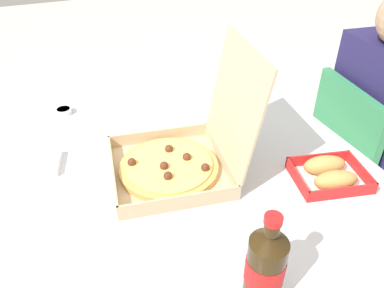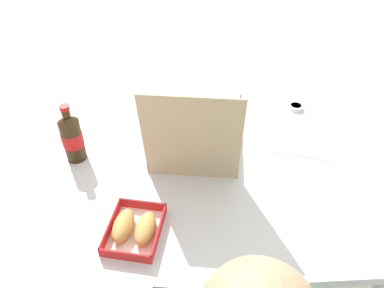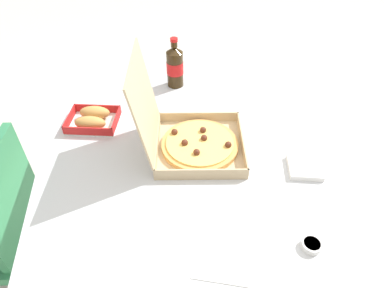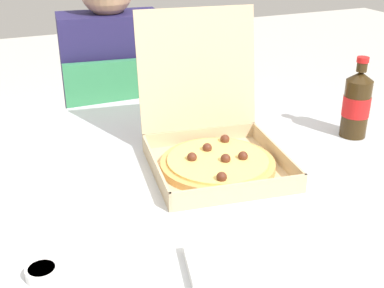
{
  "view_description": "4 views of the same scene",
  "coord_description": "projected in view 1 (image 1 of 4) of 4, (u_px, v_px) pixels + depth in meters",
  "views": [
    {
      "loc": [
        0.84,
        -0.31,
        1.4
      ],
      "look_at": [
        0.03,
        0.02,
        0.79
      ],
      "focal_mm": 35.3,
      "sensor_mm": 36.0,
      "label": 1
    },
    {
      "loc": [
        0.12,
        1.0,
        1.61
      ],
      "look_at": [
        0.06,
        -0.06,
        0.74
      ],
      "focal_mm": 34.09,
      "sensor_mm": 36.0,
      "label": 2
    },
    {
      "loc": [
        -0.86,
        0.11,
        1.58
      ],
      "look_at": [
        0.05,
        -0.03,
        0.74
      ],
      "focal_mm": 32.42,
      "sensor_mm": 36.0,
      "label": 3
    },
    {
      "loc": [
        -0.43,
        -1.01,
        1.29
      ],
      "look_at": [
        0.01,
        0.02,
        0.77
      ],
      "focal_mm": 46.62,
      "sensor_mm": 36.0,
      "label": 4
    }
  ],
  "objects": [
    {
      "name": "pizza_box_open",
      "position": [
        180.0,
        157.0,
        1.04
      ],
      "size": [
        0.36,
        0.41,
        0.35
      ],
      "color": "tan",
      "rests_on": "dining_table"
    },
    {
      "name": "paper_menu",
      "position": [
        133.0,
        106.0,
        1.38
      ],
      "size": [
        0.25,
        0.21,
        0.0
      ],
      "primitive_type": "cube",
      "rotation": [
        0.0,
        0.0,
        -0.32
      ],
      "color": "white",
      "rests_on": "dining_table"
    },
    {
      "name": "cola_bottle",
      "position": [
        265.0,
        267.0,
        0.69
      ],
      "size": [
        0.07,
        0.07,
        0.22
      ],
      "color": "#33230F",
      "rests_on": "dining_table"
    },
    {
      "name": "chair",
      "position": [
        360.0,
        166.0,
        1.49
      ],
      "size": [
        0.45,
        0.45,
        0.83
      ],
      "color": "#338451",
      "rests_on": "ground_plane"
    },
    {
      "name": "dipping_sauce_cup",
      "position": [
        64.0,
        111.0,
        1.32
      ],
      "size": [
        0.06,
        0.06,
        0.02
      ],
      "color": "white",
      "rests_on": "dining_table"
    },
    {
      "name": "bread_side_box",
      "position": [
        330.0,
        174.0,
        1.02
      ],
      "size": [
        0.19,
        0.22,
        0.06
      ],
      "color": "white",
      "rests_on": "dining_table"
    },
    {
      "name": "dining_table",
      "position": [
        182.0,
        178.0,
        1.16
      ],
      "size": [
        1.12,
        1.03,
        0.73
      ],
      "color": "silver",
      "rests_on": "ground_plane"
    },
    {
      "name": "napkin_pile",
      "position": [
        40.0,
        164.0,
        1.08
      ],
      "size": [
        0.13,
        0.13,
        0.02
      ],
      "primitive_type": "cube",
      "rotation": [
        0.0,
        0.0,
        -0.23
      ],
      "color": "white",
      "rests_on": "dining_table"
    }
  ]
}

